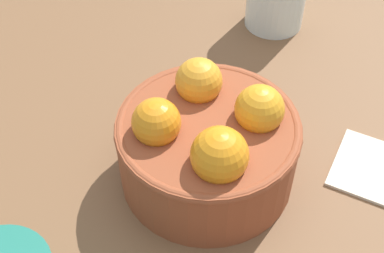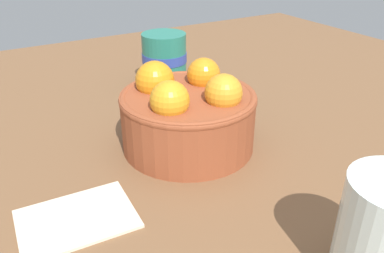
{
  "view_description": "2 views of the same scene",
  "coord_description": "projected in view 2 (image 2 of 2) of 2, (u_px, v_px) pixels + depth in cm",
  "views": [
    {
      "loc": [
        -11.12,
        28.59,
        38.87
      ],
      "look_at": [
        1.78,
        -0.7,
        4.97
      ],
      "focal_mm": 49.96,
      "sensor_mm": 36.0,
      "label": 1
    },
    {
      "loc": [
        -20.76,
        -36.2,
        24.3
      ],
      "look_at": [
        0.25,
        -0.49,
        2.73
      ],
      "focal_mm": 37.09,
      "sensor_mm": 36.0,
      "label": 2
    }
  ],
  "objects": [
    {
      "name": "terracotta_bowl",
      "position": [
        188.0,
        113.0,
        0.46
      ],
      "size": [
        15.82,
        15.82,
        10.0
      ],
      "color": "brown",
      "rests_on": "ground_plane"
    },
    {
      "name": "folded_napkin",
      "position": [
        77.0,
        218.0,
        0.36
      ],
      "size": [
        10.64,
        8.05,
        0.6
      ],
      "primitive_type": "cube",
      "rotation": [
        0.0,
        0.0,
        -0.05
      ],
      "color": "beige",
      "rests_on": "ground_plane"
    },
    {
      "name": "coffee_cup",
      "position": [
        165.0,
        62.0,
        0.64
      ],
      "size": [
        10.79,
        10.79,
        8.72
      ],
      "color": "#2D6A5A",
      "rests_on": "ground_plane"
    },
    {
      "name": "ground_plane",
      "position": [
        188.0,
        156.0,
        0.49
      ],
      "size": [
        124.81,
        108.1,
        3.05
      ],
      "primitive_type": "cube",
      "color": "brown"
    }
  ]
}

